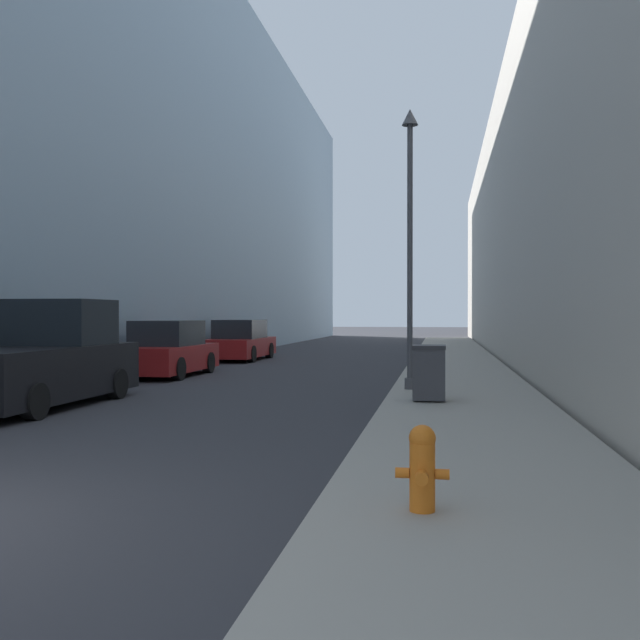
# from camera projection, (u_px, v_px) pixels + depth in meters

# --- Properties ---
(sidewalk_right) EXTENTS (3.22, 60.00, 0.12)m
(sidewalk_right) POSITION_uv_depth(u_px,v_px,m) (457.00, 370.00, 22.48)
(sidewalk_right) COLOR #9E998E
(sidewalk_right) RESTS_ON ground
(building_left_glass) EXTENTS (12.00, 60.00, 17.01)m
(building_left_glass) POSITION_uv_depth(u_px,v_px,m) (107.00, 170.00, 32.95)
(building_left_glass) COLOR #849EB2
(building_left_glass) RESTS_ON ground
(fire_hydrant) EXTENTS (0.46, 0.34, 0.74)m
(fire_hydrant) POSITION_uv_depth(u_px,v_px,m) (422.00, 466.00, 6.08)
(fire_hydrant) COLOR orange
(fire_hydrant) RESTS_ON sidewalk_right
(trash_bin) EXTENTS (0.64, 0.69, 1.09)m
(trash_bin) POSITION_uv_depth(u_px,v_px,m) (429.00, 372.00, 13.88)
(trash_bin) COLOR #3D3D42
(trash_bin) RESTS_ON sidewalk_right
(lamppost) EXTENTS (0.37, 0.37, 6.32)m
(lamppost) POSITION_uv_depth(u_px,v_px,m) (410.00, 224.00, 16.03)
(lamppost) COLOR #4C4C51
(lamppost) RESTS_ON sidewalk_right
(pickup_truck) EXTENTS (2.15, 5.07, 2.11)m
(pickup_truck) POSITION_uv_depth(u_px,v_px,m) (40.00, 362.00, 14.03)
(pickup_truck) COLOR black
(pickup_truck) RESTS_ON ground
(parked_sedan_near) EXTENTS (1.86, 4.27, 1.63)m
(parked_sedan_near) POSITION_uv_depth(u_px,v_px,m) (168.00, 351.00, 20.88)
(parked_sedan_near) COLOR maroon
(parked_sedan_near) RESTS_ON ground
(parked_sedan_far) EXTENTS (1.94, 4.67, 1.60)m
(parked_sedan_far) POSITION_uv_depth(u_px,v_px,m) (240.00, 342.00, 28.29)
(parked_sedan_far) COLOR maroon
(parked_sedan_far) RESTS_ON ground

